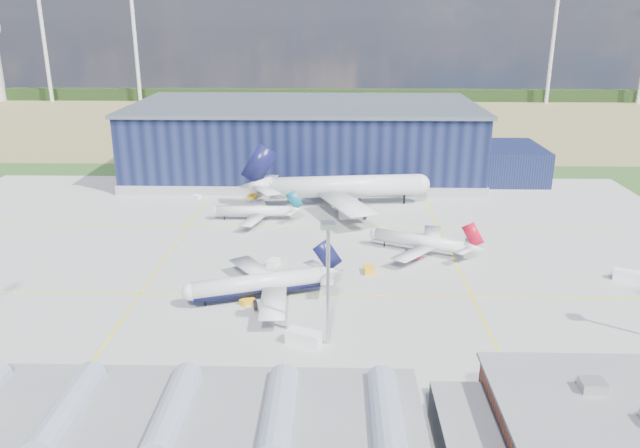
{
  "coord_description": "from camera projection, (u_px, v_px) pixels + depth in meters",
  "views": [
    {
      "loc": [
        11.11,
        -129.27,
        56.25
      ],
      "look_at": [
        7.44,
        16.54,
        6.99
      ],
      "focal_mm": 35.0,
      "sensor_mm": 36.0,
      "label": 1
    }
  ],
  "objects": [
    {
      "name": "horizon_dressing",
      "position": [
        31.0,
        49.0,
        413.13
      ],
      "size": [
        440.2,
        18.0,
        70.0
      ],
      "color": "silver",
      "rests_on": "ground"
    },
    {
      "name": "gse_tug_a",
      "position": [
        369.0,
        270.0,
        142.4
      ],
      "size": [
        2.48,
        3.8,
        1.52
      ],
      "primitive_type": "cube",
      "rotation": [
        0.0,
        0.0,
        0.07
      ],
      "color": "#FFB216",
      "rests_on": "ground"
    },
    {
      "name": "airliner_red",
      "position": [
        420.0,
        235.0,
        153.09
      ],
      "size": [
        38.8,
        38.49,
        9.59
      ],
      "primitive_type": null,
      "rotation": [
        0.0,
        0.0,
        2.71
      ],
      "color": "silver",
      "rests_on": "ground"
    },
    {
      "name": "light_mast_center",
      "position": [
        328.0,
        264.0,
        107.11
      ],
      "size": [
        2.6,
        2.6,
        23.0
      ],
      "color": "#B3B4BA",
      "rests_on": "ground"
    },
    {
      "name": "gse_cart_b",
      "position": [
        197.0,
        197.0,
        200.03
      ],
      "size": [
        3.15,
        2.88,
        1.14
      ],
      "primitive_type": "cube",
      "rotation": [
        0.0,
        0.0,
        1.01
      ],
      "color": "white",
      "rests_on": "ground"
    },
    {
      "name": "glass_concourse",
      "position": [
        201.0,
        431.0,
        82.84
      ],
      "size": [
        78.0,
        23.0,
        8.6
      ],
      "color": "black",
      "rests_on": "ground"
    },
    {
      "name": "gse_tug_b",
      "position": [
        247.0,
        302.0,
        127.04
      ],
      "size": [
        3.23,
        3.26,
        1.19
      ],
      "primitive_type": "cube",
      "rotation": [
        0.0,
        0.0,
        -0.76
      ],
      "color": "#FFB216",
      "rests_on": "ground"
    },
    {
      "name": "airliner_widebody",
      "position": [
        345.0,
        175.0,
        189.36
      ],
      "size": [
        65.94,
        64.82,
        19.32
      ],
      "primitive_type": null,
      "rotation": [
        0.0,
        0.0,
        0.12
      ],
      "color": "silver",
      "rests_on": "ground"
    },
    {
      "name": "hangar",
      "position": [
        313.0,
        143.0,
        226.7
      ],
      "size": [
        145.0,
        62.0,
        26.1
      ],
      "color": "black",
      "rests_on": "ground"
    },
    {
      "name": "airliner_regional",
      "position": [
        253.0,
        206.0,
        177.46
      ],
      "size": [
        27.08,
        26.5,
        8.8
      ],
      "primitive_type": null,
      "rotation": [
        0.0,
        0.0,
        3.14
      ],
      "color": "silver",
      "rests_on": "ground"
    },
    {
      "name": "gse_van_b",
      "position": [
        626.0,
        276.0,
        138.12
      ],
      "size": [
        5.84,
        4.5,
        2.43
      ],
      "primitive_type": "cube",
      "rotation": [
        0.0,
        0.0,
        1.12
      ],
      "color": "white",
      "rests_on": "ground"
    },
    {
      "name": "gse_tug_c",
      "position": [
        252.0,
        196.0,
        199.55
      ],
      "size": [
        2.86,
        3.83,
        1.5
      ],
      "primitive_type": "cube",
      "rotation": [
        0.0,
        0.0,
        -0.23
      ],
      "color": "#FFB216",
      "rests_on": "ground"
    },
    {
      "name": "gse_van_a",
      "position": [
        304.0,
        338.0,
        111.25
      ],
      "size": [
        6.74,
        4.83,
        2.69
      ],
      "primitive_type": "cube",
      "rotation": [
        0.0,
        0.0,
        1.18
      ],
      "color": "white",
      "rests_on": "ground"
    },
    {
      "name": "car_a",
      "position": [
        456.0,
        401.0,
        94.32
      ],
      "size": [
        4.04,
        2.58,
        1.28
      ],
      "primitive_type": "imported",
      "rotation": [
        0.0,
        0.0,
        1.26
      ],
      "color": "#99999E",
      "rests_on": "ground"
    },
    {
      "name": "airliner_navy",
      "position": [
        257.0,
        274.0,
        127.63
      ],
      "size": [
        43.86,
        43.4,
        11.31
      ],
      "primitive_type": null,
      "rotation": [
        0.0,
        0.0,
        3.47
      ],
      "color": "silver",
      "rests_on": "ground"
    },
    {
      "name": "apron",
      "position": [
        289.0,
        260.0,
        150.16
      ],
      "size": [
        220.0,
        160.0,
        0.08
      ],
      "color": "#969691",
      "rests_on": "ground"
    },
    {
      "name": "ground",
      "position": [
        285.0,
        276.0,
        140.7
      ],
      "size": [
        600.0,
        600.0,
        0.0
      ],
      "primitive_type": "plane",
      "color": "#254C1C",
      "rests_on": "ground"
    },
    {
      "name": "airstair",
      "position": [
        500.0,
        389.0,
        95.77
      ],
      "size": [
        3.54,
        5.03,
        2.99
      ],
      "primitive_type": "cube",
      "rotation": [
        0.0,
        0.0,
        0.4
      ],
      "color": "white",
      "rests_on": "ground"
    },
    {
      "name": "farmland",
      "position": [
        316.0,
        120.0,
        349.06
      ],
      "size": [
        600.0,
        220.0,
        0.01
      ],
      "primitive_type": "cube",
      "color": "olive",
      "rests_on": "ground"
    },
    {
      "name": "treeline",
      "position": [
        320.0,
        95.0,
        423.55
      ],
      "size": [
        600.0,
        8.0,
        8.0
      ],
      "primitive_type": "cube",
      "color": "black",
      "rests_on": "ground"
    },
    {
      "name": "gse_cart_a",
      "position": [
        274.0,
        262.0,
        146.71
      ],
      "size": [
        3.14,
        3.87,
        1.45
      ],
      "primitive_type": "cube",
      "rotation": [
        0.0,
        0.0,
        -0.31
      ],
      "color": "white",
      "rests_on": "ground"
    }
  ]
}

